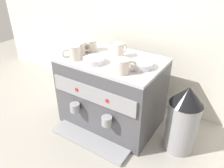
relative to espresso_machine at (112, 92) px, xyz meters
name	(u,v)px	position (x,y,z in m)	size (l,w,h in m)	color
ground_plane	(112,119)	(0.00, 0.00, -0.22)	(4.00, 4.00, 0.00)	#9E998E
tiled_backsplash_wall	(140,31)	(0.00, 0.35, 0.29)	(2.80, 0.03, 1.02)	silver
espresso_machine	(112,92)	(0.00, 0.00, 0.00)	(0.57, 0.49, 0.43)	#4C4C51
ceramic_cup_0	(79,48)	(-0.20, -0.04, 0.26)	(0.10, 0.11, 0.07)	beige
ceramic_cup_1	(74,53)	(-0.17, -0.12, 0.26)	(0.09, 0.09, 0.08)	beige
ceramic_cup_2	(123,66)	(0.14, -0.11, 0.26)	(0.10, 0.09, 0.07)	beige
ceramic_cup_3	(90,45)	(-0.18, 0.04, 0.25)	(0.08, 0.10, 0.07)	beige
ceramic_cup_4	(119,50)	(0.02, 0.04, 0.26)	(0.06, 0.11, 0.08)	beige
ceramic_bowl_0	(94,60)	(-0.05, -0.10, 0.23)	(0.11, 0.11, 0.03)	white
ceramic_bowl_1	(141,64)	(0.19, -0.01, 0.23)	(0.13, 0.13, 0.03)	white
coffee_grinder	(183,119)	(0.44, 0.00, -0.02)	(0.17, 0.17, 0.39)	#939399
milk_pitcher	(65,94)	(-0.40, -0.01, -0.15)	(0.09, 0.09, 0.13)	#B7B7BC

